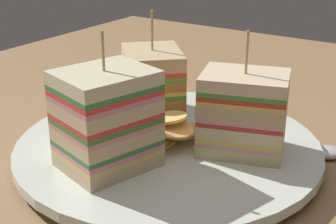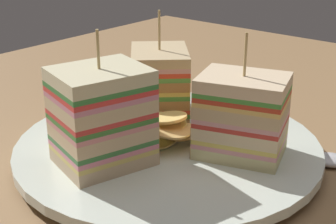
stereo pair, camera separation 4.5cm
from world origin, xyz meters
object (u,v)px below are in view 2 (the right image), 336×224
Objects in this scene: sandwich_wedge_1 at (102,117)px; sandwich_wedge_2 at (241,116)px; sandwich_wedge_0 at (160,83)px; plate at (168,148)px; chip_pile at (166,127)px.

sandwich_wedge_1 is 1.06× the size of sandwich_wedge_2.
sandwich_wedge_1 is at bearing -26.56° from sandwich_wedge_0.
sandwich_wedge_2 reaches higher than plate.
sandwich_wedge_1 reaches higher than sandwich_wedge_0.
sandwich_wedge_0 is 1.01× the size of sandwich_wedge_2.
sandwich_wedge_0 reaches higher than sandwich_wedge_2.
sandwich_wedge_0 is 1.50× the size of chip_pile.
plate is at bearing 1.49° from sandwich_wedge_2.
sandwich_wedge_2 is (2.24, -6.32, 4.23)cm from plate.
sandwich_wedge_2 reaches higher than chip_pile.
sandwich_wedge_0 reaches higher than chip_pile.
plate is at bearing -83.00° from chip_pile.
sandwich_wedge_1 is at bearing 29.63° from sandwich_wedge_2.
sandwich_wedge_1 reaches higher than plate.
sandwich_wedge_1 is at bearing 165.78° from plate.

